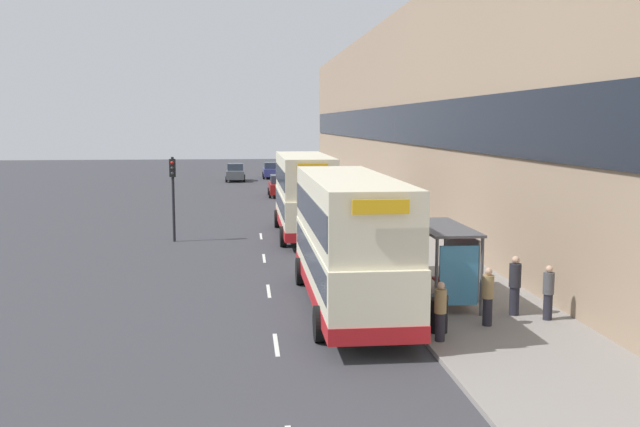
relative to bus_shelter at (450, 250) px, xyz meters
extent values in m
cube|color=gray|center=(0.73, 25.82, -1.81)|extent=(5.00, 93.00, 0.14)
cube|color=#9E846B|center=(4.73, 25.82, 4.69)|extent=(3.00, 93.00, 13.12)
cube|color=black|center=(3.19, 25.82, 4.03)|extent=(0.12, 89.28, 2.36)
cube|color=silver|center=(-5.77, -3.46, -1.87)|extent=(0.12, 2.00, 0.01)
cube|color=silver|center=(-5.77, 2.77, -1.87)|extent=(0.12, 2.00, 0.01)
cube|color=silver|center=(-5.77, 9.00, -1.87)|extent=(0.12, 2.00, 0.01)
cube|color=silver|center=(-5.77, 15.23, -1.87)|extent=(0.12, 2.00, 0.01)
cube|color=#4C4C51|center=(-0.17, 0.35, 0.70)|extent=(1.60, 4.20, 0.08)
cylinder|color=#4C4C51|center=(-0.87, -1.65, -0.54)|extent=(0.10, 0.10, 2.40)
cylinder|color=#4C4C51|center=(-0.87, 2.35, -0.54)|extent=(0.10, 0.10, 2.40)
cylinder|color=#4C4C51|center=(0.53, -1.65, -0.54)|extent=(0.10, 0.10, 2.40)
cylinder|color=#4C4C51|center=(0.53, 2.35, -0.54)|extent=(0.10, 0.10, 2.40)
cube|color=#99A8B2|center=(0.50, 0.35, -0.42)|extent=(0.04, 3.68, 1.92)
cube|color=#3F8CBF|center=(-0.17, -1.59, -0.49)|extent=(1.19, 0.10, 1.82)
cube|color=maroon|center=(0.07, 0.35, -1.29)|extent=(0.36, 2.80, 0.08)
cube|color=beige|center=(-3.30, 0.07, -0.45)|extent=(2.55, 10.80, 1.85)
cube|color=beige|center=(-3.30, 0.07, 1.45)|extent=(2.50, 10.48, 1.95)
cube|color=#B2191E|center=(-3.30, 0.07, -1.15)|extent=(2.58, 10.86, 0.45)
cube|color=#2D3847|center=(-3.30, 0.07, -0.08)|extent=(2.58, 10.15, 0.81)
cube|color=#2D3847|center=(-3.30, 0.07, 1.35)|extent=(2.55, 10.15, 0.94)
cube|color=yellow|center=(-3.30, -5.31, 2.07)|extent=(1.40, 0.08, 0.36)
cylinder|color=black|center=(-4.57, 3.75, -1.38)|extent=(0.30, 1.00, 1.00)
cylinder|color=black|center=(-2.02, 3.75, -1.38)|extent=(0.30, 1.00, 1.00)
cylinder|color=black|center=(-4.57, -3.27, -1.38)|extent=(0.30, 1.00, 1.00)
cylinder|color=black|center=(-2.02, -3.27, -1.38)|extent=(0.30, 1.00, 1.00)
cube|color=beige|center=(-3.49, 15.05, -0.45)|extent=(2.55, 10.05, 1.85)
cube|color=beige|center=(-3.49, 15.05, 1.45)|extent=(2.50, 9.75, 1.95)
cube|color=#B2191E|center=(-3.49, 15.05, -1.15)|extent=(2.58, 10.10, 0.45)
cube|color=#2D3847|center=(-3.49, 15.05, -0.08)|extent=(2.58, 9.45, 0.81)
cube|color=#2D3847|center=(-3.49, 15.05, 1.35)|extent=(2.55, 9.45, 0.94)
cube|color=yellow|center=(-3.49, 10.04, 2.07)|extent=(1.40, 0.08, 0.36)
cylinder|color=black|center=(-4.77, 18.46, -1.38)|extent=(0.30, 1.00, 1.00)
cylinder|color=black|center=(-2.22, 18.46, -1.38)|extent=(0.30, 1.00, 1.00)
cylinder|color=black|center=(-4.77, 11.93, -1.38)|extent=(0.30, 1.00, 1.00)
cylinder|color=black|center=(-2.22, 11.93, -1.38)|extent=(0.30, 1.00, 1.00)
cube|color=maroon|center=(-3.74, 35.91, -1.17)|extent=(1.75, 4.48, 0.81)
cube|color=#2D3847|center=(-3.74, 35.68, -0.44)|extent=(1.54, 2.15, 0.66)
cylinder|color=black|center=(-4.62, 37.30, -1.58)|extent=(0.20, 0.60, 0.60)
cylinder|color=black|center=(-2.87, 37.30, -1.58)|extent=(0.20, 0.60, 0.60)
cylinder|color=black|center=(-4.62, 34.52, -1.58)|extent=(0.20, 0.60, 0.60)
cylinder|color=black|center=(-2.87, 34.52, -1.58)|extent=(0.20, 0.60, 0.60)
cube|color=#4C5156|center=(-7.59, 51.65, -1.16)|extent=(1.79, 4.22, 0.84)
cube|color=#2D3847|center=(-7.59, 51.86, -0.40)|extent=(1.57, 2.03, 0.68)
cylinder|color=black|center=(-6.69, 50.34, -1.58)|extent=(0.20, 0.60, 0.60)
cylinder|color=black|center=(-8.48, 50.34, -1.58)|extent=(0.20, 0.60, 0.60)
cylinder|color=black|center=(-6.69, 52.96, -1.58)|extent=(0.20, 0.60, 0.60)
cylinder|color=black|center=(-8.48, 52.96, -1.58)|extent=(0.20, 0.60, 0.60)
cube|color=navy|center=(-3.72, 55.39, -1.18)|extent=(1.79, 4.32, 0.79)
cube|color=#2D3847|center=(-3.72, 55.18, -0.46)|extent=(1.57, 2.08, 0.65)
cylinder|color=black|center=(-4.61, 56.73, -1.58)|extent=(0.20, 0.60, 0.60)
cylinder|color=black|center=(-2.82, 56.73, -1.58)|extent=(0.20, 0.60, 0.60)
cylinder|color=black|center=(-4.61, 54.05, -1.58)|extent=(0.20, 0.60, 0.60)
cylinder|color=black|center=(-2.82, 54.05, -1.58)|extent=(0.20, 0.60, 0.60)
cylinder|color=#23232D|center=(-1.37, 1.95, -1.32)|extent=(0.29, 0.29, 0.84)
cylinder|color=#26262D|center=(-1.37, 1.95, -0.55)|extent=(0.35, 0.35, 0.70)
sphere|color=tan|center=(-1.37, 1.95, -0.08)|extent=(0.23, 0.23, 0.23)
cylinder|color=#23232D|center=(-1.40, -4.01, -1.35)|extent=(0.26, 0.26, 0.77)
cylinder|color=#997F51|center=(-1.40, -4.01, -0.64)|extent=(0.32, 0.32, 0.64)
sphere|color=tan|center=(-1.40, -4.01, -0.21)|extent=(0.21, 0.21, 0.21)
cylinder|color=#23232D|center=(0.37, -2.70, -1.33)|extent=(0.28, 0.28, 0.81)
cylinder|color=#997F51|center=(0.37, -2.70, -0.59)|extent=(0.34, 0.34, 0.67)
sphere|color=tan|center=(0.37, -2.70, -0.14)|extent=(0.22, 0.22, 0.22)
cylinder|color=#23232D|center=(2.36, -2.30, -1.35)|extent=(0.27, 0.27, 0.78)
cylinder|color=#4C4C51|center=(2.36, -2.30, -0.63)|extent=(0.33, 0.33, 0.65)
sphere|color=tan|center=(2.36, -2.30, -0.20)|extent=(0.21, 0.21, 0.21)
cylinder|color=#23232D|center=(1.56, -1.68, -1.30)|extent=(0.30, 0.30, 0.87)
cylinder|color=#26262D|center=(1.56, -1.68, -0.50)|extent=(0.36, 0.36, 0.72)
sphere|color=tan|center=(1.56, -1.68, -0.02)|extent=(0.24, 0.24, 0.24)
cylinder|color=black|center=(-1.22, -3.20, -1.26)|extent=(0.52, 0.52, 0.95)
cylinder|color=#2D2D33|center=(-1.22, -3.20, -0.74)|extent=(0.55, 0.55, 0.10)
cylinder|color=black|center=(-10.17, 14.06, 0.26)|extent=(0.14, 0.14, 4.28)
cube|color=black|center=(-10.17, 14.01, 1.85)|extent=(0.30, 0.24, 0.90)
sphere|color=red|center=(-10.17, 13.89, 2.12)|extent=(0.16, 0.16, 0.16)
sphere|color=#2D2D2D|center=(-10.17, 13.89, 1.85)|extent=(0.16, 0.16, 0.16)
sphere|color=#2D2D2D|center=(-10.17, 13.89, 1.58)|extent=(0.16, 0.16, 0.16)
camera|label=1|loc=(-6.53, -22.14, 4.08)|focal=40.00mm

